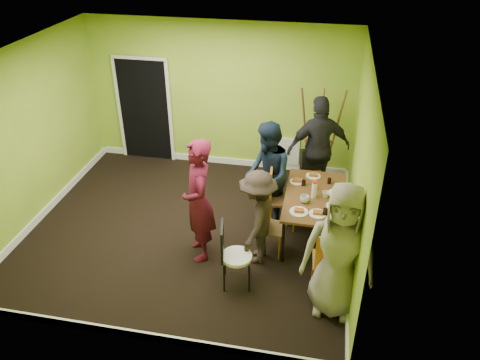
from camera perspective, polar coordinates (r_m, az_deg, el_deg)
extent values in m
plane|color=black|center=(7.61, -6.18, -5.89)|extent=(5.00, 5.00, 0.00)
cube|color=#85AE2C|center=(8.85, -2.51, 10.12)|extent=(5.00, 0.04, 2.80)
cube|color=#85AE2C|center=(5.12, -14.25, -8.02)|extent=(5.00, 0.04, 2.80)
cube|color=#85AE2C|center=(7.96, -24.35, 4.81)|extent=(0.04, 4.50, 2.80)
cube|color=#85AE2C|center=(6.61, 14.36, 1.50)|extent=(0.04, 4.50, 2.80)
cube|color=white|center=(6.36, -7.62, 14.78)|extent=(5.00, 4.50, 0.04)
cube|color=black|center=(9.41, -11.52, 8.32)|extent=(1.00, 0.05, 2.04)
cube|color=white|center=(9.04, 5.65, 3.51)|extent=(0.50, 0.04, 0.55)
cylinder|color=black|center=(6.75, 5.25, -7.51)|extent=(0.04, 0.04, 0.71)
cylinder|color=black|center=(6.75, 11.90, -8.17)|extent=(0.04, 0.04, 0.71)
cylinder|color=black|center=(7.88, 6.41, -1.36)|extent=(0.04, 0.04, 0.71)
cylinder|color=black|center=(7.88, 12.05, -1.92)|extent=(0.04, 0.04, 0.71)
cube|color=brown|center=(7.09, 9.17, -2.04)|extent=(0.90, 1.50, 0.04)
cylinder|color=orange|center=(7.71, 3.91, -3.04)|extent=(0.03, 0.03, 0.49)
cylinder|color=orange|center=(7.41, 3.77, -4.62)|extent=(0.03, 0.03, 0.49)
cylinder|color=orange|center=(7.71, 6.64, -3.20)|extent=(0.03, 0.03, 0.49)
cylinder|color=orange|center=(7.41, 6.61, -4.78)|extent=(0.03, 0.03, 0.49)
cube|color=brown|center=(7.42, 5.32, -2.35)|extent=(0.47, 0.47, 0.04)
cube|color=orange|center=(7.27, 3.82, -0.34)|extent=(0.07, 0.41, 0.54)
cylinder|color=orange|center=(7.17, 2.97, -6.22)|extent=(0.02, 0.02, 0.42)
cylinder|color=orange|center=(6.93, 2.21, -7.74)|extent=(0.02, 0.02, 0.42)
cylinder|color=orange|center=(7.11, 5.46, -6.71)|extent=(0.02, 0.02, 0.42)
cylinder|color=orange|center=(6.87, 4.79, -8.26)|extent=(0.02, 0.02, 0.42)
cube|color=brown|center=(6.89, 3.92, -5.83)|extent=(0.43, 0.43, 0.04)
cube|color=orange|center=(6.78, 2.53, -3.82)|extent=(0.08, 0.36, 0.47)
cylinder|color=orange|center=(8.34, 9.56, -0.87)|extent=(0.02, 0.02, 0.41)
cylinder|color=orange|center=(8.24, 7.51, -1.10)|extent=(0.02, 0.02, 0.41)
cylinder|color=orange|center=(8.09, 10.31, -2.01)|extent=(0.02, 0.02, 0.41)
cylinder|color=orange|center=(7.99, 8.21, -2.27)|extent=(0.02, 0.02, 0.41)
cube|color=brown|center=(8.05, 9.01, -0.31)|extent=(0.48, 0.48, 0.04)
cube|color=orange|center=(8.07, 8.75, 1.83)|extent=(0.33, 0.16, 0.46)
cylinder|color=orange|center=(6.35, 8.98, -12.25)|extent=(0.03, 0.03, 0.47)
cylinder|color=orange|center=(6.38, 12.21, -12.38)|extent=(0.03, 0.03, 0.47)
cylinder|color=orange|center=(6.61, 8.93, -10.17)|extent=(0.03, 0.03, 0.47)
cylinder|color=orange|center=(6.65, 12.01, -10.31)|extent=(0.03, 0.03, 0.47)
cube|color=brown|center=(6.34, 10.73, -9.70)|extent=(0.44, 0.44, 0.04)
cube|color=orange|center=(6.01, 11.08, -8.88)|extent=(0.39, 0.06, 0.52)
cylinder|color=black|center=(6.60, -1.86, -9.91)|extent=(0.03, 0.03, 0.45)
cylinder|color=black|center=(6.35, -1.96, -11.89)|extent=(0.03, 0.03, 0.45)
cylinder|color=black|center=(6.60, 1.10, -9.92)|extent=(0.03, 0.03, 0.45)
cylinder|color=black|center=(6.35, 1.14, -11.90)|extent=(0.03, 0.03, 0.45)
cylinder|color=white|center=(6.32, -0.40, -9.32)|extent=(0.42, 0.42, 0.05)
cube|color=black|center=(6.16, -2.18, -7.49)|extent=(0.10, 0.37, 0.49)
cylinder|color=brown|center=(8.43, 8.00, 5.40)|extent=(0.27, 0.45, 1.91)
cylinder|color=brown|center=(8.42, 11.34, 5.07)|extent=(0.27, 0.45, 1.91)
cylinder|color=brown|center=(8.17, 9.57, 4.41)|extent=(0.04, 0.43, 1.87)
cube|color=brown|center=(8.40, 9.62, 4.73)|extent=(0.51, 0.04, 0.04)
cylinder|color=white|center=(7.38, 6.94, -0.18)|extent=(0.23, 0.23, 0.01)
cylinder|color=white|center=(6.68, 7.18, -3.85)|extent=(0.27, 0.27, 0.01)
cylinder|color=white|center=(7.56, 8.91, 0.50)|extent=(0.24, 0.24, 0.01)
cylinder|color=white|center=(6.68, 9.45, -4.08)|extent=(0.25, 0.25, 0.01)
cylinder|color=white|center=(7.18, 11.67, -1.59)|extent=(0.26, 0.26, 0.01)
cylinder|color=white|center=(6.89, 11.52, -3.11)|extent=(0.26, 0.26, 0.01)
cylinder|color=white|center=(6.98, 9.03, -1.20)|extent=(0.08, 0.08, 0.24)
cylinder|color=#1821BA|center=(6.78, 11.48, -2.70)|extent=(0.07, 0.07, 0.21)
cylinder|color=orange|center=(7.23, 9.30, -0.71)|extent=(0.03, 0.03, 0.09)
cylinder|color=black|center=(7.28, 7.76, -0.34)|extent=(0.06, 0.06, 0.09)
cylinder|color=black|center=(7.40, 10.83, -0.10)|extent=(0.06, 0.06, 0.09)
cylinder|color=black|center=(6.65, 10.35, -3.85)|extent=(0.07, 0.07, 0.10)
imported|color=white|center=(6.88, 7.87, -2.31)|extent=(0.13, 0.13, 0.11)
imported|color=white|center=(7.04, 10.40, -1.75)|extent=(0.10, 0.10, 0.09)
imported|color=#4F0D20|center=(6.56, -5.07, -2.58)|extent=(0.68, 0.80, 1.87)
imported|color=black|center=(7.32, 3.40, 0.66)|extent=(0.90, 1.01, 1.71)
imported|color=#2C211D|center=(6.56, 2.17, -4.63)|extent=(0.63, 0.99, 1.45)
imported|color=black|center=(8.03, 9.56, 3.78)|extent=(1.18, 0.81, 1.87)
imported|color=gray|center=(5.79, 12.05, -8.56)|extent=(0.95, 0.67, 1.84)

